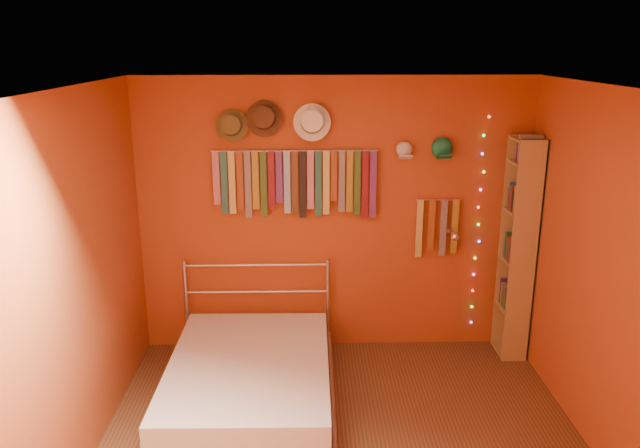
{
  "coord_description": "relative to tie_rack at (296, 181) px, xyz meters",
  "views": [
    {
      "loc": [
        -0.25,
        -3.65,
        2.77
      ],
      "look_at": [
        -0.15,
        0.9,
        1.44
      ],
      "focal_mm": 35.0,
      "sensor_mm": 36.0,
      "label": 1
    }
  ],
  "objects": [
    {
      "name": "fedora_brown",
      "position": [
        -0.26,
        -0.03,
        0.55
      ],
      "size": [
        0.31,
        0.17,
        0.31
      ],
      "rotation": [
        1.36,
        0.0,
        0.0
      ],
      "color": "#4C2F1B",
      "rests_on": "back_wall"
    },
    {
      "name": "bed",
      "position": [
        -0.37,
        -0.96,
        -1.39
      ],
      "size": [
        1.35,
        1.83,
        0.88
      ],
      "rotation": [
        0.0,
        0.0,
        -0.01
      ],
      "color": "silver",
      "rests_on": "ground"
    },
    {
      "name": "back_wall",
      "position": [
        0.34,
        0.07,
        -0.35
      ],
      "size": [
        3.5,
        0.02,
        2.5
      ],
      "primitive_type": "cube",
      "color": "#A4421A",
      "rests_on": "ground"
    },
    {
      "name": "left_wall",
      "position": [
        -1.41,
        -1.68,
        -0.35
      ],
      "size": [
        0.02,
        3.5,
        2.5
      ],
      "primitive_type": "cube",
      "color": "#A4421A",
      "rests_on": "ground"
    },
    {
      "name": "fedora_olive",
      "position": [
        -0.54,
        -0.03,
        0.49
      ],
      "size": [
        0.28,
        0.15,
        0.27
      ],
      "rotation": [
        1.36,
        0.0,
        0.0
      ],
      "color": "brown",
      "rests_on": "back_wall"
    },
    {
      "name": "reading_lamp",
      "position": [
        1.38,
        -0.18,
        -0.46
      ],
      "size": [
        0.07,
        0.31,
        0.09
      ],
      "color": "silver",
      "rests_on": "back_wall"
    },
    {
      "name": "ceiling",
      "position": [
        0.34,
        -1.68,
        0.9
      ],
      "size": [
        3.5,
        3.5,
        0.02
      ],
      "primitive_type": "cube",
      "color": "white",
      "rests_on": "back_wall"
    },
    {
      "name": "bookshelf",
      "position": [
        2.0,
        -0.15,
        -0.58
      ],
      "size": [
        0.25,
        0.34,
        2.0
      ],
      "color": "#9D7B47",
      "rests_on": "ground"
    },
    {
      "name": "tie_rack",
      "position": [
        0.0,
        0.0,
        0.0
      ],
      "size": [
        1.45,
        0.03,
        0.61
      ],
      "color": "silver",
      "rests_on": "back_wall"
    },
    {
      "name": "small_tie_rack",
      "position": [
        1.26,
        0.0,
        -0.41
      ],
      "size": [
        0.4,
        0.03,
        0.54
      ],
      "color": "silver",
      "rests_on": "back_wall"
    },
    {
      "name": "fedora_white",
      "position": [
        0.14,
        -0.03,
        0.52
      ],
      "size": [
        0.32,
        0.17,
        0.32
      ],
      "rotation": [
        1.36,
        0.0,
        0.0
      ],
      "color": "white",
      "rests_on": "back_wall"
    },
    {
      "name": "right_wall",
      "position": [
        2.09,
        -1.68,
        -0.35
      ],
      "size": [
        0.02,
        3.5,
        2.5
      ],
      "primitive_type": "cube",
      "color": "#A4421A",
      "rests_on": "ground"
    },
    {
      "name": "cap_white",
      "position": [
        0.94,
        0.01,
        0.27
      ],
      "size": [
        0.16,
        0.2,
        0.16
      ],
      "color": "white",
      "rests_on": "back_wall"
    },
    {
      "name": "cap_green",
      "position": [
        1.27,
        0.01,
        0.28
      ],
      "size": [
        0.18,
        0.23,
        0.18
      ],
      "color": "#1B7C53",
      "rests_on": "back_wall"
    },
    {
      "name": "fairy_lights",
      "position": [
        1.64,
        0.03,
        -0.42
      ],
      "size": [
        0.06,
        0.02,
        1.95
      ],
      "color": "#FF3333",
      "rests_on": "back_wall"
    }
  ]
}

